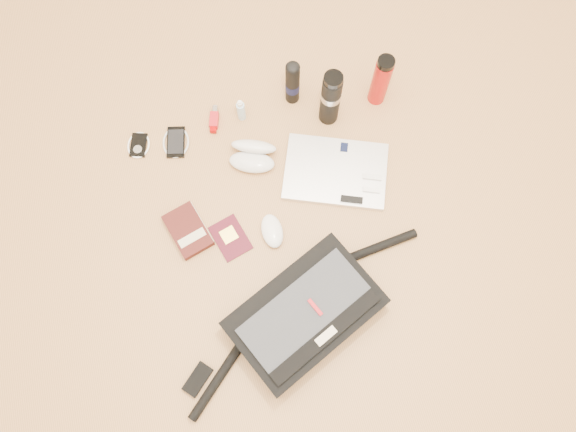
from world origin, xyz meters
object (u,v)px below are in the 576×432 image
Objects in this scene: messenger_bag at (304,315)px; book at (188,230)px; thermos_red at (381,80)px; laptop at (336,172)px; thermos_black at (331,98)px.

messenger_bag is 4.44× the size of book.
thermos_red is at bearing 32.00° from messenger_bag.
laptop is 0.36m from thermos_red.
messenger_bag is at bearing -96.05° from laptop.
messenger_bag is at bearing -123.87° from thermos_red.
thermos_black reaches higher than laptop.
book is 0.74× the size of thermos_black.
thermos_black is (0.28, 0.68, 0.07)m from messenger_bag.
thermos_red is at bearing 69.51° from laptop.
messenger_bag is 2.07× the size of laptop.
thermos_black reaches higher than thermos_red.
messenger_bag reaches higher than book.
laptop is 1.75× the size of thermos_red.
thermos_black is at bearing 102.55° from laptop.
thermos_black is (0.04, 0.22, 0.12)m from laptop.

